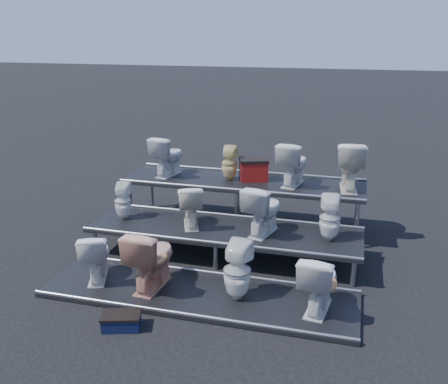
% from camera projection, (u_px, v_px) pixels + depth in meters
% --- Properties ---
extents(ground, '(80.00, 80.00, 0.00)m').
position_uv_depth(ground, '(224.00, 256.00, 7.87)').
color(ground, black).
rests_on(ground, ground).
extents(tier_front, '(4.20, 1.20, 0.06)m').
position_uv_depth(tier_front, '(199.00, 294.00, 6.67)').
color(tier_front, black).
rests_on(tier_front, ground).
extents(tier_mid, '(4.20, 1.20, 0.46)m').
position_uv_depth(tier_mid, '(224.00, 242.00, 7.80)').
color(tier_mid, black).
rests_on(tier_mid, ground).
extents(tier_back, '(4.20, 1.20, 0.86)m').
position_uv_depth(tier_back, '(243.00, 204.00, 8.93)').
color(tier_back, black).
rests_on(tier_back, ground).
extents(toilet_0, '(0.62, 0.79, 0.71)m').
position_uv_depth(toilet_0, '(96.00, 256.00, 6.93)').
color(toilet_0, silver).
rests_on(toilet_0, tier_front).
extents(toilet_1, '(0.55, 0.87, 0.85)m').
position_uv_depth(toilet_1, '(151.00, 258.00, 6.69)').
color(toilet_1, tan).
rests_on(toilet_1, tier_front).
extents(toilet_2, '(0.40, 0.40, 0.79)m').
position_uv_depth(toilet_2, '(237.00, 271.00, 6.41)').
color(toilet_2, silver).
rests_on(toilet_2, tier_front).
extents(toilet_3, '(0.53, 0.80, 0.77)m').
position_uv_depth(toilet_3, '(319.00, 281.00, 6.15)').
color(toilet_3, silver).
rests_on(toilet_3, tier_front).
extents(toilet_4, '(0.32, 0.33, 0.60)m').
position_uv_depth(toilet_4, '(123.00, 201.00, 8.06)').
color(toilet_4, silver).
rests_on(toilet_4, tier_mid).
extents(toilet_5, '(0.60, 0.76, 0.68)m').
position_uv_depth(toilet_5, '(190.00, 205.00, 7.76)').
color(toilet_5, silver).
rests_on(toilet_5, tier_mid).
extents(toilet_6, '(0.60, 0.83, 0.77)m').
position_uv_depth(toilet_6, '(263.00, 209.00, 7.46)').
color(toilet_6, silver).
rests_on(toilet_6, tier_mid).
extents(toilet_7, '(0.34, 0.34, 0.68)m').
position_uv_depth(toilet_7, '(330.00, 218.00, 7.22)').
color(toilet_7, silver).
rests_on(toilet_7, tier_mid).
extents(toilet_8, '(0.54, 0.78, 0.73)m').
position_uv_depth(toilet_8, '(168.00, 156.00, 9.04)').
color(toilet_8, silver).
rests_on(toilet_8, tier_back).
extents(toilet_9, '(0.29, 0.30, 0.60)m').
position_uv_depth(toilet_9, '(229.00, 163.00, 8.77)').
color(toilet_9, '#E0CB85').
rests_on(toilet_9, tier_back).
extents(toilet_10, '(0.55, 0.81, 0.75)m').
position_uv_depth(toilet_10, '(293.00, 163.00, 8.46)').
color(toilet_10, silver).
rests_on(toilet_10, tier_back).
extents(toilet_11, '(0.53, 0.84, 0.82)m').
position_uv_depth(toilet_11, '(350.00, 165.00, 8.22)').
color(toilet_11, silver).
rests_on(toilet_11, tier_back).
extents(red_crate, '(0.57, 0.51, 0.34)m').
position_uv_depth(red_crate, '(253.00, 171.00, 8.80)').
color(red_crate, maroon).
rests_on(red_crate, tier_back).
extents(step_stool, '(0.50, 0.38, 0.16)m').
position_uv_depth(step_stool, '(121.00, 322.00, 5.95)').
color(step_stool, black).
rests_on(step_stool, ground).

